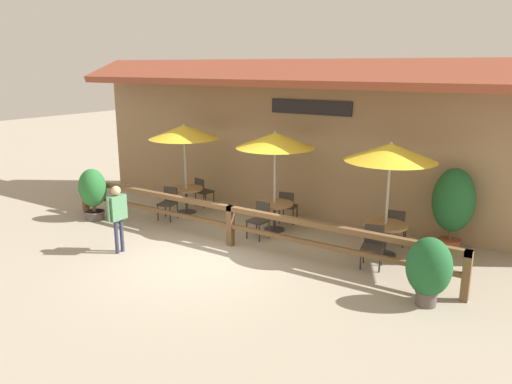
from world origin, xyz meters
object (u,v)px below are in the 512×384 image
Objects in this scene: chair_middle_streetside at (260,218)px; chair_near_wallside at (203,190)px; dining_table_middle at (275,208)px; chair_far_wallside at (396,225)px; potted_plant_corner_fern at (453,203)px; potted_plant_broad_leaf at (429,269)px; chair_far_streetside at (373,244)px; chair_near_streetside at (169,202)px; patio_umbrella_middle at (275,140)px; dining_table_near at (186,193)px; potted_plant_entrance_palm at (93,191)px; chair_middle_wallside at (288,205)px; patio_umbrella_near at (184,132)px; dining_table_far at (385,230)px; pedestrian at (117,210)px; patio_umbrella_far at (391,152)px.

chair_near_wallside is at bearing 159.13° from chair_middle_streetside.
chair_middle_streetside is (-0.00, -0.69, -0.09)m from dining_table_middle.
chair_far_wallside is 1.33m from potted_plant_corner_fern.
potted_plant_broad_leaf is (1.41, -2.65, 0.19)m from chair_far_wallside.
dining_table_middle is at bearing 150.76° from chair_far_streetside.
potted_plant_broad_leaf reaches higher than chair_near_streetside.
chair_far_wallside is (2.91, 0.62, -1.80)m from patio_umbrella_middle.
potted_plant_entrance_palm is (-1.66, -1.86, 0.22)m from dining_table_near.
chair_middle_wallside is 0.70× the size of potted_plant_broad_leaf.
dining_table_middle is (2.89, 0.03, 0.00)m from dining_table_near.
patio_umbrella_near is at bearing 159.40° from chair_far_streetside.
potted_plant_corner_fern reaches higher than chair_far_wallside.
dining_table_far is (5.80, -0.11, 0.00)m from dining_table_near.
chair_near_wallside is (0.00, 0.73, -1.80)m from patio_umbrella_near.
pedestrian is (-2.07, -3.91, 0.49)m from chair_middle_wallside.
patio_umbrella_near is 7.10m from potted_plant_corner_fern.
patio_umbrella_middle is 1.72m from dining_table_middle.
chair_near_streetside and chair_far_streetside have the same top height.
chair_far_wallside is at bearing 11.93° from dining_table_middle.
patio_umbrella_near is at bearing 0.85° from chair_middle_wallside.
pedestrian reaches higher than dining_table_middle.
pedestrian reaches higher than chair_near_wallside.
patio_umbrella_near is 6.05m from dining_table_far.
potted_plant_entrance_palm is 1.13× the size of potted_plant_broad_leaf.
chair_far_wallside is at bearing -52.54° from pedestrian.
patio_umbrella_middle and patio_umbrella_far have the same top height.
chair_near_streetside is at bearing -165.70° from potted_plant_corner_fern.
chair_far_streetside is at bearing -17.17° from patio_umbrella_middle.
patio_umbrella_middle is 5.16m from potted_plant_entrance_palm.
dining_table_middle is at bearing 154.87° from potted_plant_broad_leaf.
potted_plant_broad_leaf is 3.07m from potted_plant_corner_fern.
potted_plant_broad_leaf is (1.41, -1.89, 0.10)m from dining_table_far.
potted_plant_entrance_palm is at bearing 179.13° from potted_plant_broad_leaf.
patio_umbrella_middle is 3.54m from chair_far_streetside.
patio_umbrella_near is 3.47m from chair_middle_wallside.
patio_umbrella_far is 6.01m from pedestrian.
potted_plant_broad_leaf reaches higher than dining_table_far.
chair_middle_streetside is at bearing 162.80° from potted_plant_broad_leaf.
chair_middle_wallside is at bearing 164.11° from dining_table_far.
dining_table_far is at bearing 126.84° from potted_plant_broad_leaf.
patio_umbrella_near is at bearing 14.17° from pedestrian.
patio_umbrella_far is (5.80, -0.11, 0.00)m from patio_umbrella_near.
patio_umbrella_near reaches higher than potted_plant_corner_fern.
chair_far_wallside is at bearing 6.35° from dining_table_near.
potted_plant_corner_fern reaches higher than potted_plant_entrance_palm.
patio_umbrella_near is 6.11m from chair_far_wallside.
chair_near_streetside is 3.49m from patio_umbrella_middle.
potted_plant_corner_fern is at bearing 45.60° from patio_umbrella_far.
chair_near_streetside is 0.70× the size of potted_plant_broad_leaf.
potted_plant_broad_leaf is (8.88, -0.14, -0.12)m from potted_plant_entrance_palm.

